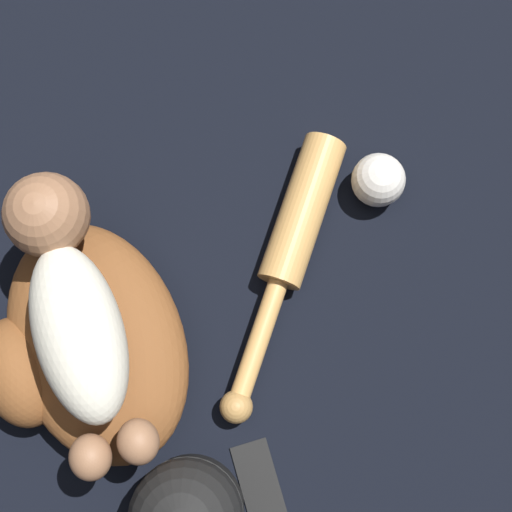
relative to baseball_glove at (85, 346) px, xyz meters
The scene contains 5 objects.
ground_plane 0.06m from the baseball_glove, 151.54° to the right, with size 6.00×6.00×0.00m, color black.
baseball_glove is the anchor object (origin of this frame).
baby_figure 0.11m from the baseball_glove, 52.34° to the right, with size 0.37×0.25×0.11m.
baseball_bat 0.32m from the baseball_glove, 107.35° to the right, with size 0.23×0.40×0.06m.
baseball 0.47m from the baseball_glove, 104.56° to the right, with size 0.08×0.08×0.08m.
Camera 1 is at (-0.21, -0.09, 1.01)m, focal length 50.00 mm.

